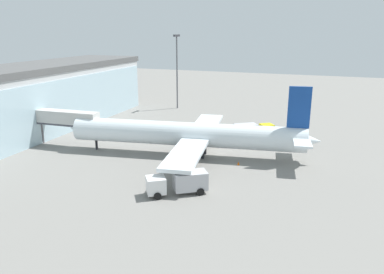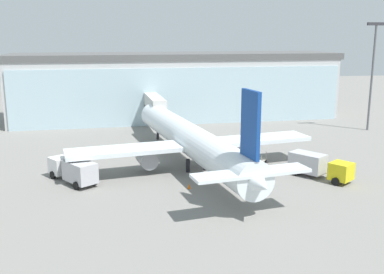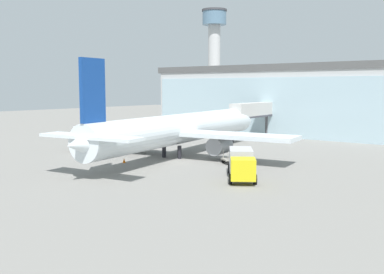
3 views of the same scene
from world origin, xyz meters
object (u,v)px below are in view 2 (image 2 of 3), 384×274
Objects in this scene: airplane at (191,140)px; apron_light_mast at (373,67)px; safety_cone_nose at (189,186)px; safety_cone_wingtip at (290,165)px; fuel_truck at (318,165)px; jet_bridge at (154,104)px; catering_truck at (74,170)px; baggage_cart at (258,161)px.

apron_light_mast is at bearing -73.30° from airplane.
apron_light_mast is at bearing 35.45° from safety_cone_nose.
fuel_truck is at bearing -71.77° from safety_cone_wingtip.
jet_bridge reaches higher than safety_cone_wingtip.
safety_cone_wingtip is (26.03, 1.81, -1.19)m from catering_truck.
airplane is 12.43× the size of baggage_cart.
jet_bridge reaches higher than baggage_cart.
apron_light_mast is (36.56, -5.20, 6.12)m from jet_bridge.
jet_bridge is 22.35m from airplane.
safety_cone_nose is 14.92m from safety_cone_wingtip.
safety_cone_nose is at bearing -143.72° from catering_truck.
catering_truck reaches higher than safety_cone_nose.
apron_light_mast is 52.97m from catering_truck.
catering_truck is (-13.87, -4.08, -1.95)m from airplane.
safety_cone_nose is (-10.12, -7.72, -0.23)m from baggage_cart.
apron_light_mast is at bearing -21.80° from baggage_cart.
baggage_cart is at bearing 153.60° from safety_cone_wingtip.
apron_light_mast is 32.99× the size of safety_cone_wingtip.
safety_cone_wingtip is at bearing -152.41° from jet_bridge.
baggage_cart is 5.85× the size of safety_cone_wingtip.
catering_truck is at bearing -176.02° from safety_cone_wingtip.
fuel_truck is (-20.15, -23.85, -9.34)m from apron_light_mast.
catering_truck is at bearing -156.21° from apron_light_mast.
safety_cone_wingtip is (3.56, -1.77, -0.23)m from baggage_cart.
safety_cone_nose is (12.35, -4.15, -1.19)m from catering_truck.
baggage_cart is at bearing 37.35° from safety_cone_nose.
fuel_truck is (13.68, -6.90, -1.95)m from airplane.
catering_truck is 13.15× the size of safety_cone_nose.
safety_cone_nose is 1.00× the size of safety_cone_wingtip.
safety_cone_wingtip is at bearing 162.34° from fuel_truck.
catering_truck is 13.15× the size of safety_cone_wingtip.
jet_bridge is 30.72m from safety_cone_nose.
airplane is (2.73, -22.15, -1.27)m from jet_bridge.
safety_cone_wingtip is (13.68, 5.96, 0.00)m from safety_cone_nose.
airplane is at bearing -152.64° from fuel_truck.
apron_light_mast reaches higher than airplane.
airplane is at bearing 120.19° from baggage_cart.
fuel_truck is 13.10× the size of safety_cone_wingtip.
baggage_cart is 5.85× the size of safety_cone_nose.
catering_truck is at bearing 96.48° from airplane.
airplane reaches higher than safety_cone_nose.
safety_cone_wingtip is at bearing -121.18° from catering_truck.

